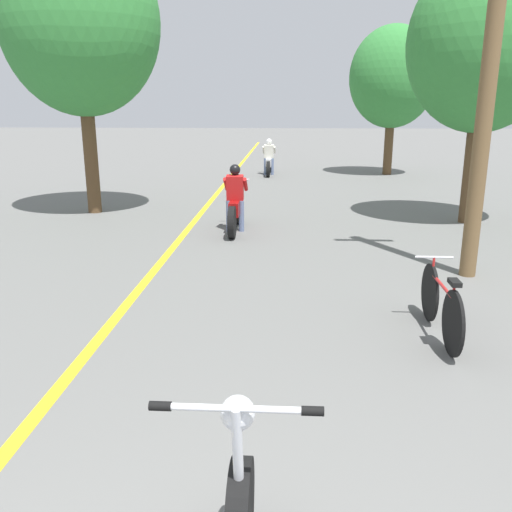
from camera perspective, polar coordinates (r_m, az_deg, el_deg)
name	(u,v)px	position (r m, az deg, el deg)	size (l,w,h in m)	color
lane_stripe_center	(207,205)	(14.20, -5.13, 5.36)	(0.14, 48.00, 0.01)	yellow
utility_pole	(494,29)	(8.63, 23.77, 21.00)	(1.10, 0.24, 6.85)	brown
roadside_tree_right_near	(484,44)	(12.76, 22.90, 19.86)	(3.13, 2.82, 5.54)	#513A23
roadside_tree_right_far	(393,78)	(20.92, 14.22, 17.75)	(3.10, 2.79, 5.25)	#513A23
roadside_tree_left	(80,23)	(13.67, -18.04, 22.32)	(3.57, 3.21, 6.35)	#513A23
motorcycle_rider_lead	(235,206)	(11.17, -2.20, 5.28)	(0.50, 2.00, 1.37)	black
motorcycle_rider_far	(269,161)	(20.37, 1.37, 9.96)	(0.50, 2.05, 1.32)	black
bicycle_parked	(441,305)	(6.42, 18.88, -4.86)	(0.44, 1.66, 0.82)	black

